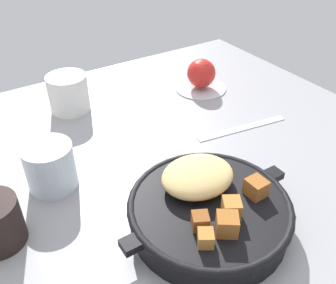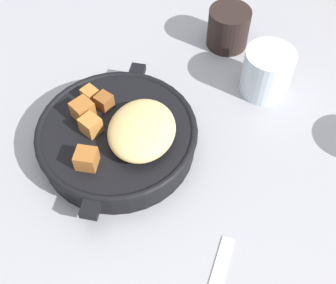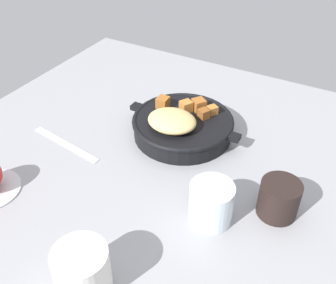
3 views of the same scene
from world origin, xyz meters
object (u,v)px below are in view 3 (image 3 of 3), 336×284
Objects in this scene: ceramic_mug_white at (82,270)px; butter_knife at (66,144)px; water_glass_short at (211,203)px; cast_iron_skillet at (182,124)px; coffee_mug_dark at (279,199)px.

butter_knife is at bearing -44.52° from ceramic_mug_white.
water_glass_short is (-38.79, 4.25, 3.82)cm from butter_knife.
ceramic_mug_white is 25.36cm from water_glass_short.
coffee_mug_dark is (-27.26, 13.27, 0.54)cm from cast_iron_skillet.
cast_iron_skillet is at bearing -82.98° from ceramic_mug_white.
cast_iron_skillet reaches higher than butter_knife.
ceramic_mug_white is at bearing 63.12° from water_glass_short.
coffee_mug_dark is at bearing -126.02° from ceramic_mug_white.
butter_knife is 49.46cm from coffee_mug_dark.
cast_iron_skillet is 1.38× the size of butter_knife.
cast_iron_skillet is 3.47× the size of water_glass_short.
ceramic_mug_white is (-27.32, 26.87, 3.95)cm from butter_knife.
butter_knife is at bearing -6.25° from water_glass_short.
water_glass_short is (-11.47, -22.62, -0.12)cm from ceramic_mug_white.
cast_iron_skillet reaches higher than coffee_mug_dark.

